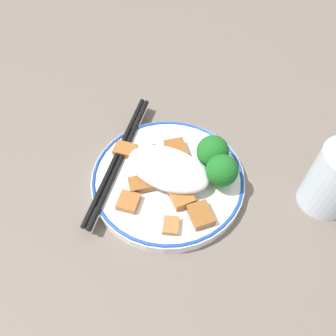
# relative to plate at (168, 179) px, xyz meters

# --- Properties ---
(ground_plane) EXTENTS (3.00, 3.00, 0.00)m
(ground_plane) POSITION_rel_plate_xyz_m (0.00, 0.00, -0.01)
(ground_plane) COLOR #665B51
(plate) EXTENTS (0.22, 0.22, 0.02)m
(plate) POSITION_rel_plate_xyz_m (0.00, 0.00, 0.00)
(plate) COLOR white
(plate) RESTS_ON ground_plane
(rice_mound) EXTENTS (0.12, 0.07, 0.04)m
(rice_mound) POSITION_rel_plate_xyz_m (0.00, 0.00, 0.02)
(rice_mound) COLOR white
(rice_mound) RESTS_ON plate
(broccoli_back_left) EXTENTS (0.04, 0.04, 0.05)m
(broccoli_back_left) POSITION_rel_plate_xyz_m (-0.07, -0.02, 0.04)
(broccoli_back_left) COLOR #72AD4C
(broccoli_back_left) RESTS_ON plate
(broccoli_back_center) EXTENTS (0.05, 0.05, 0.05)m
(broccoli_back_center) POSITION_rel_plate_xyz_m (-0.05, -0.05, 0.03)
(broccoli_back_center) COLOR #72AD4C
(broccoli_back_center) RESTS_ON plate
(meat_near_front) EXTENTS (0.05, 0.05, 0.01)m
(meat_near_front) POSITION_rel_plate_xyz_m (0.01, -0.04, 0.01)
(meat_near_front) COLOR brown
(meat_near_front) RESTS_ON plate
(meat_near_left) EXTENTS (0.04, 0.04, 0.01)m
(meat_near_left) POSITION_rel_plate_xyz_m (0.03, 0.03, 0.01)
(meat_near_left) COLOR brown
(meat_near_left) RESTS_ON plate
(meat_near_right) EXTENTS (0.04, 0.04, 0.01)m
(meat_near_right) POSITION_rel_plate_xyz_m (-0.03, 0.03, 0.01)
(meat_near_right) COLOR #995B28
(meat_near_right) RESTS_ON plate
(meat_near_back) EXTENTS (0.04, 0.04, 0.01)m
(meat_near_back) POSITION_rel_plate_xyz_m (-0.07, 0.04, 0.01)
(meat_near_back) COLOR brown
(meat_near_back) RESTS_ON plate
(meat_on_rice_edge) EXTENTS (0.03, 0.03, 0.01)m
(meat_on_rice_edge) POSITION_rel_plate_xyz_m (0.04, -0.02, 0.01)
(meat_on_rice_edge) COLOR brown
(meat_on_rice_edge) RESTS_ON plate
(meat_mid_left) EXTENTS (0.03, 0.03, 0.01)m
(meat_mid_left) POSITION_rel_plate_xyz_m (0.03, 0.06, 0.01)
(meat_mid_left) COLOR #995B28
(meat_mid_left) RESTS_ON plate
(meat_mid_right) EXTENTS (0.03, 0.03, 0.01)m
(meat_mid_right) POSITION_rel_plate_xyz_m (-0.04, 0.07, 0.01)
(meat_mid_right) COLOR #9E6633
(meat_mid_right) RESTS_ON plate
(meat_far_scatter) EXTENTS (0.04, 0.03, 0.01)m
(meat_far_scatter) POSITION_rel_plate_xyz_m (0.08, -0.01, 0.01)
(meat_far_scatter) COLOR #995B28
(meat_far_scatter) RESTS_ON plate
(chopsticks) EXTENTS (0.06, 0.24, 0.01)m
(chopsticks) POSITION_rel_plate_xyz_m (0.08, 0.00, 0.01)
(chopsticks) COLOR black
(chopsticks) RESTS_ON plate
(drinking_glass) EXTENTS (0.07, 0.07, 0.10)m
(drinking_glass) POSITION_rel_plate_xyz_m (-0.21, -0.07, 0.04)
(drinking_glass) COLOR silver
(drinking_glass) RESTS_ON ground_plane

